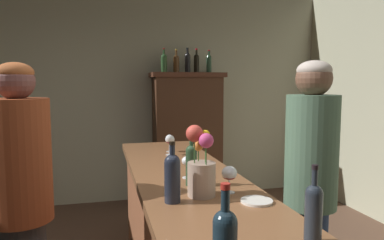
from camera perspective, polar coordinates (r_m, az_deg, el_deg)
The scene contains 18 objects.
wall_back at distance 4.91m, azimuth -12.49°, elevation 3.71°, with size 5.96×0.12×2.83m, color #B6B59B.
display_cabinet at distance 4.76m, azimuth -0.79°, elevation -2.48°, with size 0.95×0.47×1.73m.
wine_bottle_rose at distance 1.74m, azimuth -3.14°, elevation -8.82°, with size 0.08×0.08×0.30m.
wine_bottle_malbec at distance 1.39m, azimuth 18.74°, elevation -13.46°, with size 0.06×0.06×0.29m.
wine_bottle_merlot at distance 2.02m, azimuth -0.11°, elevation -6.85°, with size 0.06×0.06×0.29m.
wine_glass_front at distance 2.87m, azimuth -3.60°, elevation -3.24°, with size 0.06×0.06×0.16m.
wine_glass_mid at distance 2.18m, azimuth -0.74°, elevation -6.67°, with size 0.07×0.07×0.13m.
wine_glass_rear at distance 3.01m, azimuth -3.53°, elevation -3.16°, with size 0.08×0.08×0.14m.
wine_glass_spare at distance 1.90m, azimuth 5.94°, elevation -8.56°, with size 0.08×0.08×0.14m.
flower_arrangement at distance 1.83m, azimuth 1.43°, elevation -7.67°, with size 0.15×0.16×0.37m.
cheese_plate at distance 1.80m, azimuth 10.23°, elevation -12.56°, with size 0.16×0.16×0.01m, color white.
display_bottle_left at distance 4.66m, azimuth -4.48°, elevation 9.15°, with size 0.08×0.08×0.31m.
display_bottle_midleft at distance 4.69m, azimuth -2.52°, elevation 9.07°, with size 0.08×0.08×0.30m.
display_bottle_center at distance 4.72m, azimuth -0.71°, elevation 9.28°, with size 0.07×0.07×0.32m.
display_bottle_midright at distance 4.75m, azimuth 0.71°, elevation 9.16°, with size 0.07×0.07×0.31m.
display_bottle_right at distance 4.80m, azimuth 2.70°, elevation 9.09°, with size 0.07×0.07×0.30m.
patron_in_navy at distance 2.13m, azimuth -25.44°, elevation -12.32°, with size 0.32×0.32×1.70m.
bartender at distance 2.24m, azimuth 18.25°, elevation -10.45°, with size 0.30×0.30×1.72m.
Camera 1 is at (-0.15, -1.75, 1.59)m, focal length 33.58 mm.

